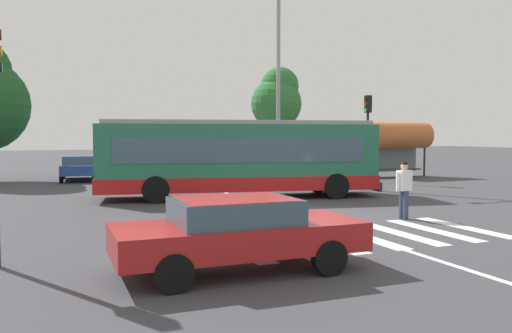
{
  "coord_description": "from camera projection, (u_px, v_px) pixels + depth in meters",
  "views": [
    {
      "loc": [
        -7.54,
        -13.72,
        2.48
      ],
      "look_at": [
        -0.18,
        4.3,
        1.3
      ],
      "focal_mm": 36.19,
      "sensor_mm": 36.0,
      "label": 1
    }
  ],
  "objects": [
    {
      "name": "parked_car_blue",
      "position": [
        78.0,
        166.0,
        28.5
      ],
      "size": [
        2.11,
        4.61,
        1.35
      ],
      "color": "black",
      "rests_on": "ground_plane"
    },
    {
      "name": "background_tree_right",
      "position": [
        277.0,
        99.0,
        33.82
      ],
      "size": [
        3.34,
        3.34,
        6.97
      ],
      "color": "brown",
      "rests_on": "ground_plane"
    },
    {
      "name": "parked_car_silver",
      "position": [
        259.0,
        162.0,
        32.56
      ],
      "size": [
        1.92,
        4.52,
        1.35
      ],
      "color": "black",
      "rests_on": "ground_plane"
    },
    {
      "name": "parked_car_red",
      "position": [
        221.0,
        164.0,
        31.36
      ],
      "size": [
        2.19,
        4.64,
        1.35
      ],
      "color": "black",
      "rests_on": "ground_plane"
    },
    {
      "name": "foreground_sedan",
      "position": [
        238.0,
        230.0,
        9.33
      ],
      "size": [
        4.51,
        1.9,
        1.35
      ],
      "color": "black",
      "rests_on": "ground_plane"
    },
    {
      "name": "bus_stop_shelter",
      "position": [
        398.0,
        136.0,
        30.44
      ],
      "size": [
        4.06,
        1.54,
        3.25
      ],
      "color": "#28282B",
      "rests_on": "ground_plane"
    },
    {
      "name": "city_transit_bus",
      "position": [
        239.0,
        158.0,
        20.49
      ],
      "size": [
        11.3,
        4.67,
        3.06
      ],
      "color": "black",
      "rests_on": "ground_plane"
    },
    {
      "name": "parked_car_white",
      "position": [
        178.0,
        165.0,
        30.23
      ],
      "size": [
        2.03,
        4.58,
        1.35
      ],
      "color": "black",
      "rests_on": "ground_plane"
    },
    {
      "name": "traffic_light_far_corner",
      "position": [
        368.0,
        124.0,
        27.09
      ],
      "size": [
        0.33,
        0.32,
        4.57
      ],
      "color": "#28282B",
      "rests_on": "ground_plane"
    },
    {
      "name": "parked_car_charcoal",
      "position": [
        297.0,
        162.0,
        33.59
      ],
      "size": [
        2.12,
        4.61,
        1.35
      ],
      "color": "black",
      "rests_on": "ground_plane"
    },
    {
      "name": "pedestrian_crossing_street",
      "position": [
        404.0,
        187.0,
        15.19
      ],
      "size": [
        0.58,
        0.32,
        1.72
      ],
      "color": "#333856",
      "rests_on": "ground_plane"
    },
    {
      "name": "crosswalk_painted_stripes",
      "position": [
        362.0,
        236.0,
        12.67
      ],
      "size": [
        6.92,
        3.36,
        0.01
      ],
      "color": "silver",
      "rests_on": "ground_plane"
    },
    {
      "name": "parked_car_teal",
      "position": [
        127.0,
        165.0,
        29.32
      ],
      "size": [
        2.14,
        4.62,
        1.35
      ],
      "color": "black",
      "rests_on": "ground_plane"
    },
    {
      "name": "twin_arm_street_lamp",
      "position": [
        278.0,
        59.0,
        25.97
      ],
      "size": [
        4.11,
        0.32,
        10.5
      ],
      "color": "#939399",
      "rests_on": "ground_plane"
    },
    {
      "name": "ground_plane",
      "position": [
        315.0,
        217.0,
        15.67
      ],
      "size": [
        160.0,
        160.0,
        0.0
      ],
      "primitive_type": "plane",
      "color": "#3D3D42"
    },
    {
      "name": "lane_center_line",
      "position": [
        276.0,
        209.0,
        17.38
      ],
      "size": [
        0.16,
        24.0,
        0.01
      ],
      "primitive_type": "cube",
      "color": "silver",
      "rests_on": "ground_plane"
    }
  ]
}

